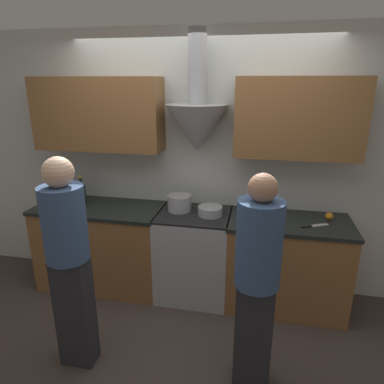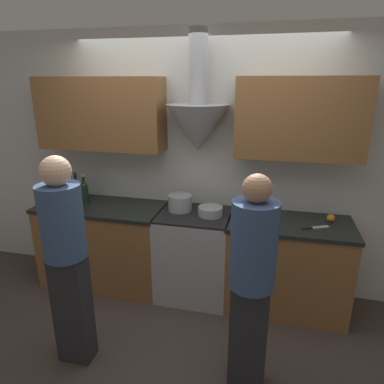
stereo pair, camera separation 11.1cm
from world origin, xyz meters
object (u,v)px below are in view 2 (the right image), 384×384
at_px(person_foreground_right, 252,277).
at_px(mixing_bowl, 210,211).
at_px(wine_bottle_4, 84,192).
at_px(stove_range, 194,254).
at_px(orange_fruit, 331,218).
at_px(saucepan, 263,216).
at_px(stock_pot, 180,203).
at_px(wine_bottle_1, 62,189).
at_px(wine_bottle_0, 52,189).
at_px(wine_bottle_3, 77,191).
at_px(wine_bottle_2, 68,190).
at_px(person_foreground_left, 66,254).

bearing_deg(person_foreground_right, mixing_bowl, 115.40).
xyz_separation_m(wine_bottle_4, mixing_bowl, (1.33, -0.02, -0.09)).
distance_m(stove_range, orange_fruit, 1.34).
height_order(wine_bottle_4, saucepan, wine_bottle_4).
bearing_deg(stock_pot, wine_bottle_1, -178.92).
bearing_deg(orange_fruit, mixing_bowl, -174.57).
relative_size(stove_range, wine_bottle_1, 2.78).
relative_size(wine_bottle_0, wine_bottle_1, 0.97).
distance_m(mixing_bowl, saucepan, 0.49).
xyz_separation_m(wine_bottle_4, saucepan, (1.82, -0.03, -0.08)).
xyz_separation_m(stock_pot, orange_fruit, (1.41, 0.04, -0.04)).
relative_size(wine_bottle_1, mixing_bowl, 1.37).
relative_size(stock_pot, person_foreground_right, 0.15).
distance_m(wine_bottle_3, saucepan, 1.92).
height_order(wine_bottle_2, person_foreground_left, person_foreground_left).
relative_size(wine_bottle_0, wine_bottle_4, 0.99).
height_order(wine_bottle_1, person_foreground_right, person_foreground_right).
xyz_separation_m(saucepan, person_foreground_right, (-0.03, -0.96, -0.06)).
distance_m(wine_bottle_0, person_foreground_left, 1.37).
bearing_deg(wine_bottle_3, wine_bottle_0, -177.70).
bearing_deg(wine_bottle_2, wine_bottle_4, -3.12).
relative_size(stove_range, mixing_bowl, 3.81).
bearing_deg(person_foreground_right, wine_bottle_4, 150.99).
bearing_deg(wine_bottle_1, mixing_bowl, -1.42).
relative_size(wine_bottle_4, mixing_bowl, 1.34).
bearing_deg(mixing_bowl, wine_bottle_0, 179.45).
xyz_separation_m(wine_bottle_0, stock_pot, (1.39, 0.05, -0.05)).
relative_size(wine_bottle_2, mixing_bowl, 1.41).
bearing_deg(saucepan, person_foreground_right, -91.55).
xyz_separation_m(stove_range, person_foreground_right, (0.62, -0.99, 0.43)).
relative_size(wine_bottle_2, person_foreground_left, 0.20).
height_order(wine_bottle_1, person_foreground_left, person_foreground_left).
bearing_deg(wine_bottle_1, person_foreground_right, -26.08).
bearing_deg(wine_bottle_2, orange_fruit, 1.60).
height_order(wine_bottle_4, person_foreground_right, person_foreground_right).
bearing_deg(orange_fruit, stock_pot, -178.39).
xyz_separation_m(wine_bottle_1, wine_bottle_2, (0.08, -0.01, -0.00)).
bearing_deg(stove_range, mixing_bowl, -4.00).
bearing_deg(mixing_bowl, stove_range, 176.00).
bearing_deg(wine_bottle_4, person_foreground_right, -29.01).
bearing_deg(stove_range, wine_bottle_2, 179.18).
xyz_separation_m(wine_bottle_0, wine_bottle_1, (0.10, 0.02, 0.00)).
xyz_separation_m(stove_range, saucepan, (0.65, -0.03, 0.49)).
distance_m(wine_bottle_3, stock_pot, 1.11).
bearing_deg(person_foreground_right, wine_bottle_1, 153.92).
height_order(stove_range, wine_bottle_0, wine_bottle_0).
distance_m(wine_bottle_1, orange_fruit, 2.70).
xyz_separation_m(stove_range, wine_bottle_4, (-1.17, 0.01, 0.57)).
bearing_deg(wine_bottle_0, stove_range, -0.20).
bearing_deg(stock_pot, wine_bottle_2, -178.41).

